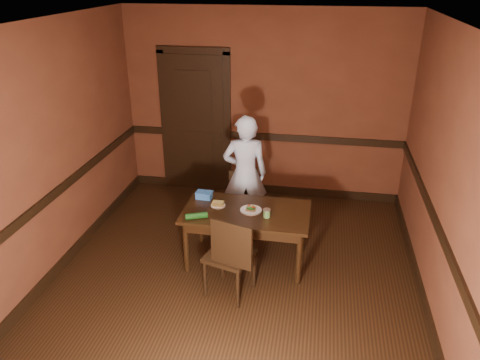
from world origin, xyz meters
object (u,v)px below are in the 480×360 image
(sauce_jar, at_px, (267,213))
(chair_far, at_px, (238,204))
(sandwich_plate, at_px, (251,209))
(dining_table, at_px, (246,236))
(chair_near, at_px, (230,254))
(person, at_px, (245,174))
(food_tub, at_px, (204,195))
(cheese_saucer, at_px, (218,204))

(sauce_jar, bearing_deg, chair_far, 121.88)
(chair_far, relative_size, sandwich_plate, 3.35)
(chair_far, xyz_separation_m, sauce_jar, (0.45, -0.73, 0.30))
(dining_table, relative_size, chair_near, 1.50)
(chair_near, bearing_deg, person, -70.27)
(sandwich_plate, bearing_deg, dining_table, -174.65)
(chair_near, bearing_deg, dining_table, -80.38)
(chair_near, height_order, sauce_jar, chair_near)
(chair_far, relative_size, food_tub, 4.08)
(food_tub, bearing_deg, chair_far, 54.39)
(dining_table, relative_size, sandwich_plate, 5.83)
(sandwich_plate, distance_m, sauce_jar, 0.22)
(chair_far, xyz_separation_m, person, (0.07, 0.14, 0.36))
(dining_table, distance_m, chair_near, 0.62)
(dining_table, distance_m, cheese_saucer, 0.49)
(person, height_order, food_tub, person)
(food_tub, bearing_deg, sandwich_plate, -16.58)
(chair_far, xyz_separation_m, cheese_saucer, (-0.13, -0.57, 0.28))
(sandwich_plate, relative_size, food_tub, 1.22)
(dining_table, xyz_separation_m, sandwich_plate, (0.05, 0.00, 0.35))
(food_tub, bearing_deg, sauce_jar, -19.01)
(chair_far, bearing_deg, food_tub, -144.44)
(person, relative_size, food_tub, 7.70)
(chair_far, bearing_deg, person, 49.89)
(sandwich_plate, xyz_separation_m, cheese_saucer, (-0.39, 0.05, 0.00))
(chair_far, height_order, person, person)
(dining_table, height_order, chair_near, chair_near)
(sandwich_plate, distance_m, food_tub, 0.63)
(person, distance_m, cheese_saucer, 0.74)
(dining_table, bearing_deg, sauce_jar, -22.98)
(dining_table, height_order, sandwich_plate, sandwich_plate)
(cheese_saucer, bearing_deg, dining_table, -9.48)
(dining_table, height_order, sauce_jar, sauce_jar)
(dining_table, distance_m, chair_far, 0.66)
(person, distance_m, food_tub, 0.68)
(dining_table, bearing_deg, person, 101.17)
(sauce_jar, bearing_deg, food_tub, 157.44)
(chair_near, distance_m, sandwich_plate, 0.65)
(chair_far, xyz_separation_m, chair_near, (0.14, -1.23, 0.07))
(person, xyz_separation_m, food_tub, (-0.39, -0.55, -0.06))
(dining_table, distance_m, sauce_jar, 0.46)
(sauce_jar, height_order, cheese_saucer, sauce_jar)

